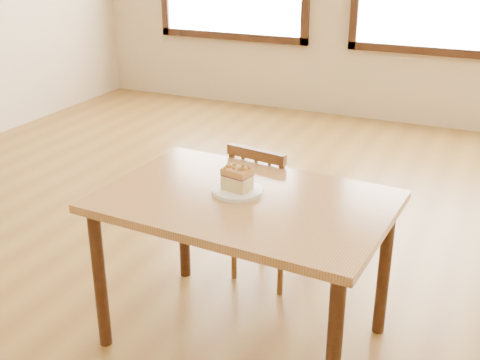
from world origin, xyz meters
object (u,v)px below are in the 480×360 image
Objects in this scene: plate at (237,191)px; cake_slice at (237,178)px; cafe_table_main at (244,216)px; cafe_chair_main at (268,211)px.

plate is 1.61× the size of cake_slice.
cafe_table_main is at bearing -23.24° from cake_slice.
cafe_chair_main is 3.63× the size of plate.
plate reaches higher than cafe_table_main.
cake_slice reaches higher than cafe_chair_main.
cafe_table_main is 1.60× the size of cafe_chair_main.
plate is 0.06m from cake_slice.
cafe_chair_main reaches higher than cafe_table_main.
cafe_table_main is 0.62m from cafe_chair_main.
plate is (-0.05, 0.03, 0.10)m from cafe_table_main.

